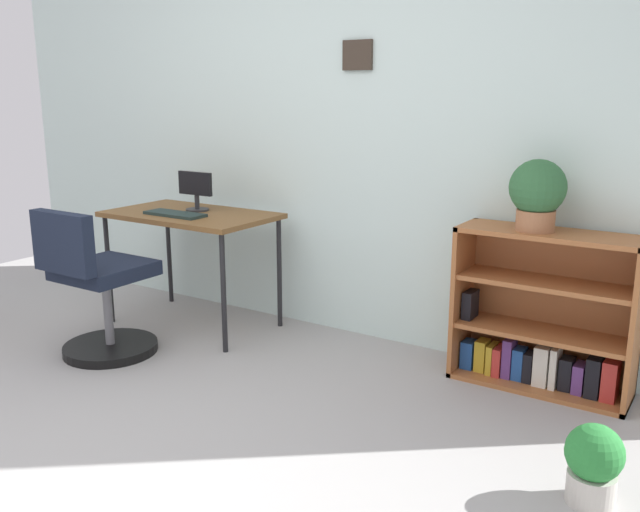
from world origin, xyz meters
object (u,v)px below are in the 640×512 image
Objects in this scene: office_chair at (98,293)px; potted_plant_on_shelf at (537,192)px; keyboard at (175,214)px; monitor at (196,190)px; bookshelf_low at (544,320)px; potted_plant_floor at (593,463)px; desk at (191,222)px.

office_chair is 2.36m from potted_plant_on_shelf.
potted_plant_on_shelf is at bearing 9.49° from keyboard.
monitor is 0.30× the size of bookshelf_low.
bookshelf_low reaches higher than keyboard.
monitor reaches higher than bookshelf_low.
potted_plant_on_shelf is (2.03, 0.34, 0.25)m from keyboard.
office_chair is at bearing -179.60° from potted_plant_floor.
desk is 4.02× the size of monitor.
potted_plant_on_shelf reaches higher than potted_plant_floor.
bookshelf_low is (2.11, 0.20, -0.51)m from monitor.
bookshelf_low is (2.09, 0.27, -0.32)m from desk.
potted_plant_on_shelf reaches higher than desk.
keyboard is at bearing -170.51° from potted_plant_on_shelf.
potted_plant_on_shelf is 1.30m from potted_plant_floor.
potted_plant_on_shelf is (2.03, 0.21, 0.32)m from desk.
keyboard is 2.65m from potted_plant_floor.
desk is at bearing 165.38° from potted_plant_floor.
keyboard is at bearing -169.41° from bookshelf_low.
keyboard is 1.32× the size of potted_plant_floor.
bookshelf_low is at bearing 115.13° from potted_plant_floor.
desk is 1.20× the size of bookshelf_low.
office_chair is at bearing -95.75° from desk.
potted_plant_floor is (2.53, -0.66, -0.50)m from desk.
bookshelf_low is at bearing 5.42° from monitor.
keyboard is 2.17m from bookshelf_low.
monitor is 0.75× the size of potted_plant_on_shelf.
office_chair is (-0.06, -0.55, -0.36)m from keyboard.
potted_plant_on_shelf reaches higher than keyboard.
monitor is 2.05m from potted_plant_on_shelf.
monitor is at bearing -174.58° from bookshelf_low.
keyboard is 1.16× the size of potted_plant_on_shelf.
potted_plant_on_shelf is (-0.07, -0.05, 0.63)m from bookshelf_low.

